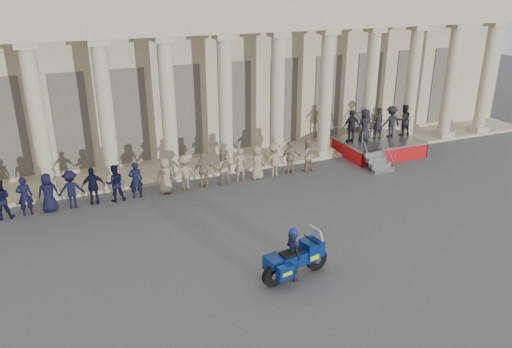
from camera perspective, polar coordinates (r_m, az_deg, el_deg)
The scene contains 6 objects.
ground at distance 16.50m, azimuth 1.87°, elevation -9.47°, with size 90.00×90.00×0.00m, color #47474A.
building at distance 28.49m, azimuth -10.83°, elevation 13.11°, with size 40.00×12.50×9.00m.
officer_rank at distance 20.96m, azimuth -15.02°, elevation -0.88°, with size 17.89×0.59×1.55m.
reviewing_stand at distance 26.27m, azimuth 14.04°, elevation 4.92°, with size 4.06×3.85×2.41m.
motorcycle at distance 15.21m, azimuth 4.62°, elevation -9.59°, with size 2.34×1.10×1.51m.
rider at distance 15.04m, azimuth 4.25°, elevation -9.08°, with size 0.49×0.65×1.71m.
Camera 1 is at (-6.01, -12.82, 8.48)m, focal length 35.00 mm.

